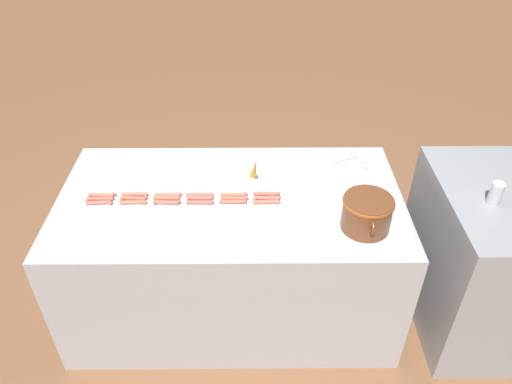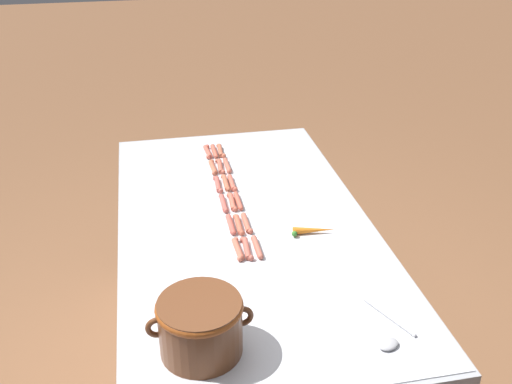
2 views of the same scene
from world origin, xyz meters
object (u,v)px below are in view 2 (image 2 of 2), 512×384
Objects in this scene: hot_dog_7 at (220,166)px; hot_dog_8 at (226,183)px; hot_dog_2 at (233,183)px; hot_dog_14 at (218,184)px; hot_dog_17 at (238,249)px; hot_dog_11 at (247,249)px; hot_dog_16 at (231,224)px; hot_dog_5 at (257,247)px; hot_dog_6 at (214,151)px; hot_dog_15 at (223,203)px; hot_dog_10 at (239,225)px; carrot at (313,230)px; hot_dog_0 at (221,151)px; hot_dog_4 at (247,223)px; bean_pot at (200,324)px; hot_dog_13 at (213,167)px; hot_dog_12 at (208,152)px; hot_dog_9 at (232,202)px; serving_spoon at (389,335)px; hot_dog_3 at (239,201)px; hot_dog_1 at (227,165)px.

hot_dog_8 is (-0.00, 0.18, 0.00)m from hot_dog_7.
hot_dog_2 and hot_dog_14 have the same top height.
hot_dog_2 and hot_dog_17 have the same top height.
hot_dog_16 is at bearing -80.44° from hot_dog_11.
hot_dog_5 is at bearing 97.78° from hot_dog_14.
hot_dog_6 and hot_dog_15 have the same top height.
hot_dog_7 and hot_dog_10 have the same top height.
hot_dog_7 is at bearing -67.31° from carrot.
hot_dog_0 is at bearing -73.81° from carrot.
hot_dog_4 is 1.00× the size of hot_dog_5.
hot_dog_0 is at bearing 179.06° from hot_dog_6.
bean_pot is (0.20, 1.05, 0.09)m from hot_dog_14.
hot_dog_10 is 0.47× the size of bean_pot.
bean_pot is (0.24, 1.23, 0.09)m from hot_dog_7.
hot_dog_13 is 0.74m from carrot.
hot_dog_10 is at bearing 92.54° from hot_dog_12.
hot_dog_9 is (0.03, 0.18, 0.00)m from hot_dog_2.
hot_dog_5 is 0.92m from hot_dog_6.
hot_dog_10 is (0.00, 0.56, 0.00)m from hot_dog_7.
bean_pot reaches higher than hot_dog_15.
carrot is at bearing -84.10° from serving_spoon.
hot_dog_3 is 0.07m from hot_dog_15.
hot_dog_0 and hot_dog_7 have the same top height.
hot_dog_15 is at bearing 89.76° from hot_dog_14.
hot_dog_3 is 0.59× the size of serving_spoon.
hot_dog_8 and hot_dog_15 have the same top height.
hot_dog_9 is (-0.00, 0.55, 0.00)m from hot_dog_6.
hot_dog_10 is 0.37m from hot_dog_14.
hot_dog_5 is at bearing 90.45° from hot_dog_2.
hot_dog_10 is at bearing 87.16° from hot_dog_0.
hot_dog_2 is at bearing 110.49° from hot_dog_13.
serving_spoon is at bearing 109.06° from hot_dog_14.
hot_dog_12 is (0.07, -0.00, 0.00)m from hot_dog_0.
hot_dog_0 is 0.59× the size of serving_spoon.
hot_dog_5 is at bearing -118.66° from bean_pot.
hot_dog_5 is at bearing 15.55° from carrot.
hot_dog_8 is (0.03, -0.01, 0.00)m from hot_dog_2.
hot_dog_17 is (0.07, 0.74, 0.00)m from hot_dog_1.
hot_dog_17 is (0.07, -0.00, 0.00)m from hot_dog_5.
hot_dog_15 is 1.00m from serving_spoon.
hot_dog_15 is (0.00, 0.18, 0.00)m from hot_dog_14.
hot_dog_0 is 0.92m from hot_dog_17.
hot_dog_0 is at bearing -78.08° from serving_spoon.
hot_dog_5 is (-0.00, 0.37, 0.00)m from hot_dog_3.
hot_dog_15 is at bearing -84.67° from hot_dog_11.
hot_dog_1 is 0.37m from hot_dog_9.
hot_dog_14 is 1.00× the size of hot_dog_16.
hot_dog_13 is 1.34m from serving_spoon.
hot_dog_3 and hot_dog_8 have the same top height.
hot_dog_3 is at bearing 111.82° from hot_dog_14.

